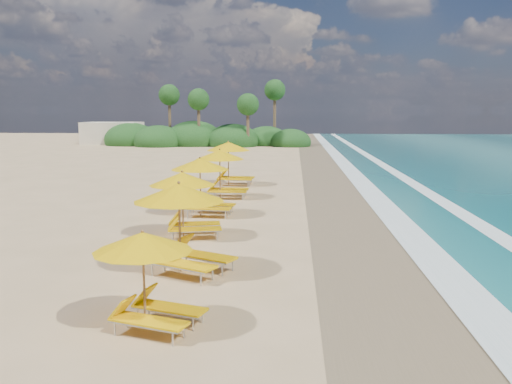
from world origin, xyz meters
TOP-DOWN VIEW (x-y plane):
  - ground at (0.00, 0.00)m, footprint 160.00×160.00m
  - wet_sand at (4.00, 0.00)m, footprint 4.00×160.00m
  - surf_foam at (6.70, 0.00)m, footprint 4.00×160.00m
  - station_0 at (-1.36, -10.29)m, footprint 2.53×2.47m
  - station_1 at (-1.42, -6.55)m, footprint 3.24×3.23m
  - station_2 at (-2.15, -2.49)m, footprint 2.78×2.67m
  - station_3 at (-2.21, 1.35)m, footprint 2.74×2.56m
  - station_4 at (-2.02, 5.90)m, footprint 2.66×2.46m
  - station_5 at (-2.15, 10.55)m, footprint 2.88×2.69m
  - treeline at (-9.94, 45.51)m, footprint 25.80×8.80m
  - beach_building at (-22.00, 48.00)m, footprint 7.00×5.00m

SIDE VIEW (x-z plane):
  - ground at x=0.00m, z-range 0.00..0.00m
  - wet_sand at x=4.00m, z-range 0.00..0.01m
  - surf_foam at x=6.70m, z-range 0.02..0.03m
  - treeline at x=-9.94m, z-range -3.87..5.86m
  - station_0 at x=-1.36m, z-range 0.12..2.12m
  - station_2 at x=-2.15m, z-range 0.14..2.44m
  - station_3 at x=-2.21m, z-range 0.15..2.58m
  - station_4 at x=-2.02m, z-range 0.15..2.60m
  - station_1 at x=-1.42m, z-range 0.15..2.60m
  - beach_building at x=-22.00m, z-range 0.00..2.80m
  - station_5 at x=-2.15m, z-range 0.16..2.72m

